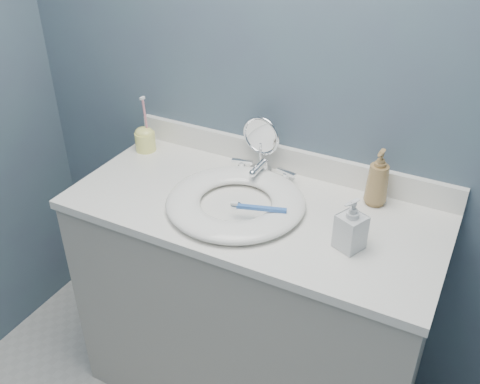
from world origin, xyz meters
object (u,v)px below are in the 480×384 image
Objects in this scene: soap_bottle_amber at (378,178)px; soap_bottle_clear at (351,224)px; makeup_mirror at (261,142)px; toothbrush_holder at (145,138)px.

soap_bottle_clear is (-0.00, -0.26, -0.02)m from soap_bottle_amber.
makeup_mirror is 0.50m from soap_bottle_clear.
toothbrush_holder reaches higher than soap_bottle_amber.
toothbrush_holder is (-0.88, -0.04, -0.05)m from soap_bottle_amber.
soap_bottle_amber is at bearing 3.04° from makeup_mirror.
soap_bottle_amber is 0.26m from soap_bottle_clear.
soap_bottle_amber is 0.88m from toothbrush_holder.
toothbrush_holder is (-0.88, 0.22, -0.03)m from soap_bottle_clear.
makeup_mirror is 1.31× the size of soap_bottle_clear.
soap_bottle_clear is at bearing -28.43° from makeup_mirror.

